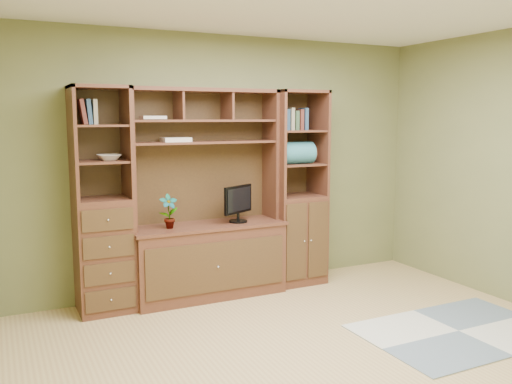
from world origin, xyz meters
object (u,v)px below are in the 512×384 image
left_tower (102,201)px  monitor (238,197)px  right_tower (297,188)px  center_hutch (208,194)px

left_tower → monitor: (1.31, -0.07, -0.04)m
monitor → right_tower: bearing=-22.9°
center_hutch → monitor: 0.31m
center_hutch → monitor: center_hutch is taller
right_tower → monitor: 0.72m
center_hutch → right_tower: same height
left_tower → monitor: size_ratio=4.03×
left_tower → monitor: bearing=-3.3°
center_hutch → monitor: bearing=-6.5°
monitor → center_hutch: bearing=144.7°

